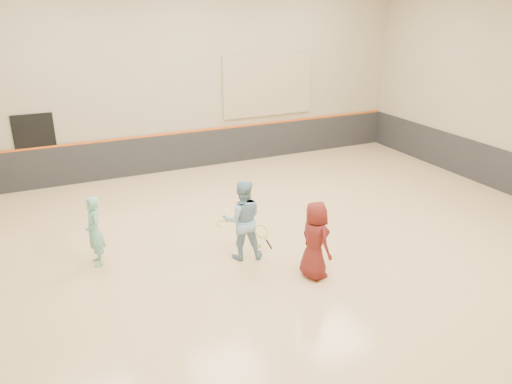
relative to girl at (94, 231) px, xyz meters
name	(u,v)px	position (x,y,z in m)	size (l,w,h in m)	color
room	(272,211)	(3.70, -0.72, 0.07)	(15.04, 12.04, 6.22)	tan
wainscot_back	(190,150)	(3.70, 5.25, -0.14)	(14.90, 0.04, 1.20)	#232326
wainscot_right	(510,173)	(11.17, -0.72, -0.14)	(0.04, 11.90, 1.20)	#232326
accent_stripe	(189,132)	(3.70, 5.24, 0.48)	(14.90, 0.03, 0.06)	#D85914
acoustic_panel	(268,85)	(6.50, 5.23, 1.76)	(3.20, 0.08, 2.00)	tan
doorway	(37,152)	(-0.80, 5.26, 0.36)	(1.10, 0.05, 2.20)	black
girl	(94,231)	(0.00, 0.00, 0.00)	(0.54, 0.36, 1.49)	#71C5B3
instructor	(243,220)	(2.87, -1.01, 0.13)	(0.85, 0.66, 1.75)	#7FABC4
young_man	(315,240)	(3.84, -2.33, 0.05)	(0.78, 0.51, 1.59)	#5E1916
held_racket	(261,231)	(3.18, -1.27, -0.09)	(0.54, 0.54, 0.52)	gold
spare_racket	(223,221)	(3.09, 0.72, -0.65)	(0.75, 0.75, 0.18)	#BAE933
ball_under_racket	(259,246)	(3.38, -0.75, -0.71)	(0.07, 0.07, 0.07)	gold
ball_in_hand	(324,233)	(3.89, -2.55, 0.28)	(0.07, 0.07, 0.07)	#CCE435
ball_beside_spare	(244,218)	(3.66, 0.76, -0.71)	(0.07, 0.07, 0.07)	#B4C62E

